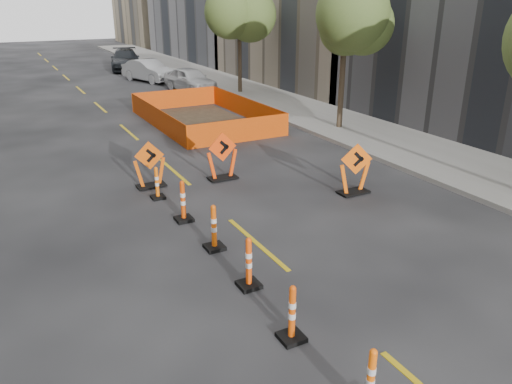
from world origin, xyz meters
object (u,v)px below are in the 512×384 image
channelizer_2 (371,379)px  chevron_sign_center (222,156)px  parked_car_mid (149,71)px  channelizer_3 (292,313)px  chevron_sign_right (355,169)px  channelizer_5 (214,227)px  channelizer_6 (183,201)px  parked_car_near (190,79)px  channelizer_4 (249,263)px  chevron_sign_left (150,164)px  parked_car_far (125,60)px  channelizer_7 (157,183)px

channelizer_2 → chevron_sign_center: (2.16, 9.85, 0.26)m
channelizer_2 → parked_car_mid: parked_car_mid is taller
channelizer_3 → chevron_sign_right: (5.28, 5.01, 0.24)m
channelizer_5 → channelizer_6: size_ratio=0.99×
channelizer_3 → parked_car_near: parked_car_near is taller
channelizer_4 → chevron_sign_left: size_ratio=0.76×
chevron_sign_left → channelizer_3: bearing=-76.4°
parked_car_mid → chevron_sign_right: bearing=-111.4°
channelizer_3 → chevron_sign_left: 8.40m
channelizer_2 → chevron_sign_left: size_ratio=0.71×
parked_car_near → parked_car_far: 11.84m
channelizer_3 → channelizer_6: size_ratio=0.95×
parked_car_near → parked_car_mid: parked_car_mid is taller
parked_car_mid → parked_car_far: 6.79m
channelizer_6 → parked_car_far: 30.73m
channelizer_4 → chevron_sign_left: 6.56m
channelizer_4 → chevron_sign_center: (2.20, 6.16, 0.22)m
channelizer_2 → chevron_sign_right: (5.12, 6.85, 0.26)m
chevron_sign_right → channelizer_5: bearing=-144.6°
channelizer_6 → channelizer_7: size_ratio=1.16×
channelizer_6 → chevron_sign_center: (2.24, 2.47, 0.22)m
channelizer_4 → channelizer_6: channelizer_6 is taller
channelizer_2 → channelizer_4: size_ratio=0.94×
channelizer_2 → parked_car_far: 37.97m
channelizer_2 → parked_car_near: bearing=74.6°
channelizer_2 → channelizer_3: size_ratio=0.97×
chevron_sign_left → chevron_sign_center: chevron_sign_center is taller
channelizer_2 → parked_car_far: bearing=80.9°
channelizer_2 → channelizer_5: (-0.00, 5.53, 0.04)m
channelizer_3 → parked_car_near: 24.94m
channelizer_5 → chevron_sign_center: bearing=63.4°
channelizer_3 → channelizer_6: bearing=89.3°
channelizer_5 → parked_car_mid: 25.86m
channelizer_6 → parked_car_mid: bearing=75.5°
channelizer_3 → parked_car_far: size_ratio=0.20×
channelizer_2 → chevron_sign_center: 10.08m
channelizer_3 → parked_car_near: size_ratio=0.25×
channelizer_2 → channelizer_6: (-0.09, 7.37, 0.04)m
channelizer_2 → chevron_sign_center: chevron_sign_center is taller
channelizer_7 → chevron_sign_left: size_ratio=0.66×
channelizer_3 → channelizer_4: (0.12, 1.84, 0.02)m
channelizer_3 → channelizer_5: (0.15, 3.69, 0.02)m
channelizer_2 → channelizer_7: (-0.22, 9.22, -0.03)m
parked_car_far → parked_car_mid: bearing=-77.5°
channelizer_7 → parked_car_near: parked_car_near is taller
channelizer_7 → chevron_sign_left: (0.11, 1.03, 0.25)m
parked_car_far → chevron_sign_right: bearing=-78.5°
channelizer_7 → parked_car_mid: size_ratio=0.22×
chevron_sign_right → parked_car_far: size_ratio=0.29×
channelizer_5 → channelizer_7: size_ratio=1.15×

